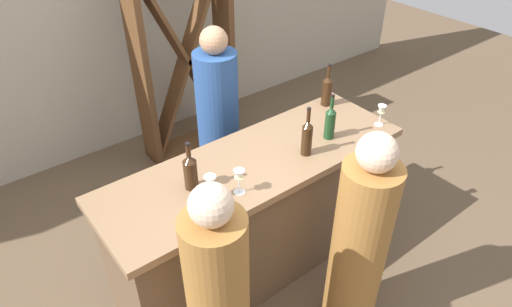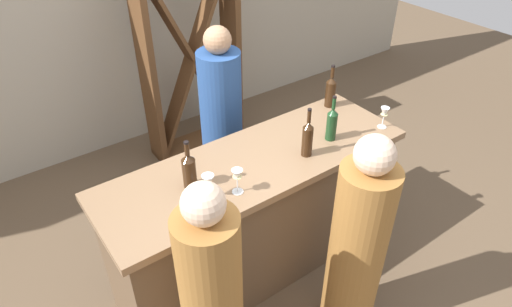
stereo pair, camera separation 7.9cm
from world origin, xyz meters
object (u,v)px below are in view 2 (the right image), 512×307
object	(u,v)px
wine_bottle_center_olive_green	(332,123)
person_center_guest	(357,249)
wine_bottle_second_left_amber_brown	(307,138)
wine_bottle_leftmost_amber_brown	(189,170)
wine_glass_near_right	(208,182)
person_server_behind	(222,131)
wine_rack	(191,59)
wine_glass_near_center	(237,177)
wine_glass_near_left	(384,114)
wine_bottle_second_right_amber_brown	(331,91)

from	to	relation	value
wine_bottle_center_olive_green	person_center_guest	size ratio (longest dim) A/B	0.22
wine_bottle_second_left_amber_brown	wine_bottle_leftmost_amber_brown	bearing A→B (deg)	168.12
wine_bottle_second_left_amber_brown	wine_glass_near_right	bearing A→B (deg)	179.45
wine_bottle_center_olive_green	person_center_guest	bearing A→B (deg)	-118.54
person_center_guest	person_server_behind	world-z (taller)	person_server_behind
wine_rack	person_server_behind	xyz separation A→B (m)	(-0.26, -0.92, -0.21)
wine_bottle_center_olive_green	wine_glass_near_center	size ratio (longest dim) A/B	2.03
wine_bottle_leftmost_amber_brown	wine_bottle_center_olive_green	size ratio (longest dim) A/B	0.96
wine_rack	wine_bottle_center_olive_green	bearing A→B (deg)	-87.20
wine_rack	wine_glass_near_left	xyz separation A→B (m)	(0.48, -1.85, 0.13)
wine_bottle_center_olive_green	wine_bottle_second_right_amber_brown	xyz separation A→B (m)	(0.30, 0.33, 0.00)
wine_bottle_second_left_amber_brown	person_center_guest	xyz separation A→B (m)	(-0.09, -0.58, -0.42)
wine_glass_near_left	person_server_behind	xyz separation A→B (m)	(-0.74, 0.92, -0.34)
person_server_behind	wine_bottle_second_right_amber_brown	bearing A→B (deg)	73.11
wine_glass_near_center	wine_glass_near_right	xyz separation A→B (m)	(-0.16, 0.05, -0.00)
wine_bottle_center_olive_green	wine_bottle_second_right_amber_brown	size ratio (longest dim) A/B	0.98
wine_glass_near_right	wine_glass_near_left	bearing A→B (deg)	-2.79
wine_bottle_second_left_amber_brown	wine_glass_near_center	xyz separation A→B (m)	(-0.56, -0.05, -0.02)
wine_bottle_second_right_amber_brown	wine_glass_near_center	bearing A→B (deg)	-159.14
wine_glass_near_left	person_center_guest	size ratio (longest dim) A/B	0.11
wine_rack	wine_bottle_second_left_amber_brown	xyz separation A→B (m)	(-0.16, -1.79, 0.15)
wine_glass_near_left	wine_bottle_second_left_amber_brown	bearing A→B (deg)	174.74
wine_bottle_second_right_amber_brown	wine_glass_near_center	xyz separation A→B (m)	(-1.11, -0.42, -0.01)
wine_glass_near_right	wine_rack	bearing A→B (deg)	63.84
wine_bottle_leftmost_amber_brown	wine_bottle_second_right_amber_brown	xyz separation A→B (m)	(1.30, 0.22, 0.01)
wine_bottle_second_right_amber_brown	person_server_behind	world-z (taller)	person_server_behind
wine_rack	wine_glass_near_center	bearing A→B (deg)	-111.41
wine_bottle_second_left_amber_brown	wine_bottle_center_olive_green	xyz separation A→B (m)	(0.25, 0.04, -0.01)
wine_glass_near_left	wine_bottle_leftmost_amber_brown	bearing A→B (deg)	171.15
person_center_guest	person_server_behind	size ratio (longest dim) A/B	0.92
wine_bottle_second_right_amber_brown	person_center_guest	world-z (taller)	person_center_guest
wine_bottle_second_left_amber_brown	wine_bottle_second_right_amber_brown	bearing A→B (deg)	34.21
wine_bottle_second_left_amber_brown	person_center_guest	bearing A→B (deg)	-99.04
wine_bottle_second_left_amber_brown	person_server_behind	size ratio (longest dim) A/B	0.21
wine_bottle_second_left_amber_brown	wine_glass_near_left	size ratio (longest dim) A/B	2.17
wine_bottle_leftmost_amber_brown	wine_glass_near_center	xyz separation A→B (m)	(0.19, -0.20, -0.01)
wine_bottle_leftmost_amber_brown	wine_glass_near_right	distance (m)	0.15
wine_bottle_leftmost_amber_brown	wine_bottle_center_olive_green	xyz separation A→B (m)	(1.00, -0.11, 0.00)
wine_bottle_leftmost_amber_brown	person_server_behind	size ratio (longest dim) A/B	0.20
wine_bottle_second_right_amber_brown	wine_glass_near_right	distance (m)	1.32
wine_rack	wine_bottle_center_olive_green	distance (m)	1.75
person_center_guest	wine_glass_near_left	bearing A→B (deg)	-32.36
wine_bottle_leftmost_amber_brown	wine_bottle_second_right_amber_brown	bearing A→B (deg)	9.51
wine_bottle_second_right_amber_brown	wine_glass_near_right	size ratio (longest dim) A/B	2.09
wine_bottle_leftmost_amber_brown	wine_bottle_center_olive_green	bearing A→B (deg)	-6.47
wine_bottle_second_left_amber_brown	wine_bottle_center_olive_green	world-z (taller)	wine_bottle_second_left_amber_brown
wine_rack	wine_bottle_second_left_amber_brown	world-z (taller)	wine_rack
wine_bottle_leftmost_amber_brown	wine_glass_near_left	size ratio (longest dim) A/B	2.00
wine_bottle_second_right_amber_brown	wine_bottle_center_olive_green	bearing A→B (deg)	-132.47
wine_rack	person_center_guest	xyz separation A→B (m)	(-0.26, -2.37, -0.27)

